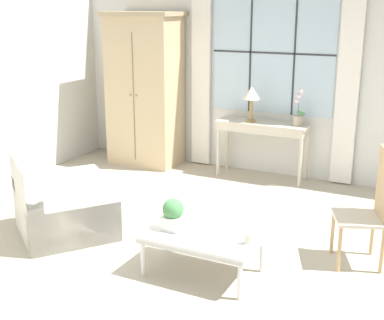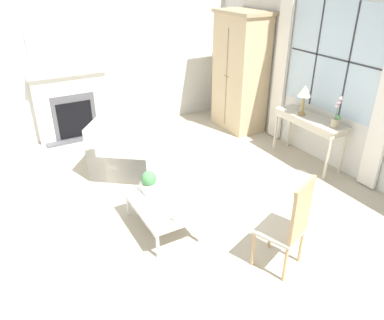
{
  "view_description": "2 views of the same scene",
  "coord_description": "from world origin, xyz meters",
  "px_view_note": "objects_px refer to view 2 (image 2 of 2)",
  "views": [
    {
      "loc": [
        2.34,
        -4.14,
        2.36
      ],
      "look_at": [
        0.2,
        0.15,
        0.96
      ],
      "focal_mm": 50.0,
      "sensor_mm": 36.0,
      "label": 1
    },
    {
      "loc": [
        3.99,
        -1.73,
        2.97
      ],
      "look_at": [
        0.26,
        0.38,
        0.74
      ],
      "focal_mm": 35.0,
      "sensor_mm": 36.0,
      "label": 2
    }
  ],
  "objects_px": {
    "potted_orchid": "(336,117)",
    "side_chair_wooden": "(291,222)",
    "armoire": "(240,72)",
    "console_table": "(310,122)",
    "table_lamp": "(305,92)",
    "pillar_candle": "(176,218)",
    "fireplace": "(72,102)",
    "coffee_table": "(161,205)",
    "armchair_upholstered": "(124,153)",
    "potted_plant_small": "(149,182)"
  },
  "relations": [
    {
      "from": "table_lamp",
      "to": "coffee_table",
      "type": "relative_size",
      "value": 0.48
    },
    {
      "from": "table_lamp",
      "to": "pillar_candle",
      "type": "distance_m",
      "value": 3.16
    },
    {
      "from": "console_table",
      "to": "pillar_candle",
      "type": "height_order",
      "value": "console_table"
    },
    {
      "from": "console_table",
      "to": "potted_orchid",
      "type": "bearing_deg",
      "value": -1.05
    },
    {
      "from": "potted_plant_small",
      "to": "pillar_candle",
      "type": "bearing_deg",
      "value": 0.6
    },
    {
      "from": "console_table",
      "to": "armchair_upholstered",
      "type": "relative_size",
      "value": 0.97
    },
    {
      "from": "table_lamp",
      "to": "potted_plant_small",
      "type": "distance_m",
      "value": 2.97
    },
    {
      "from": "armchair_upholstered",
      "to": "coffee_table",
      "type": "height_order",
      "value": "armchair_upholstered"
    },
    {
      "from": "armoire",
      "to": "potted_orchid",
      "type": "relative_size",
      "value": 4.55
    },
    {
      "from": "armoire",
      "to": "pillar_candle",
      "type": "bearing_deg",
      "value": -45.98
    },
    {
      "from": "console_table",
      "to": "coffee_table",
      "type": "distance_m",
      "value": 2.97
    },
    {
      "from": "console_table",
      "to": "table_lamp",
      "type": "xyz_separation_m",
      "value": [
        -0.16,
        -0.05,
        0.47
      ]
    },
    {
      "from": "coffee_table",
      "to": "console_table",
      "type": "bearing_deg",
      "value": 99.2
    },
    {
      "from": "armchair_upholstered",
      "to": "potted_plant_small",
      "type": "relative_size",
      "value": 4.49
    },
    {
      "from": "console_table",
      "to": "armchair_upholstered",
      "type": "height_order",
      "value": "armchair_upholstered"
    },
    {
      "from": "potted_orchid",
      "to": "pillar_candle",
      "type": "xyz_separation_m",
      "value": [
        0.42,
        -2.92,
        -0.53
      ]
    },
    {
      "from": "potted_orchid",
      "to": "console_table",
      "type": "bearing_deg",
      "value": 178.95
    },
    {
      "from": "fireplace",
      "to": "coffee_table",
      "type": "xyz_separation_m",
      "value": [
        3.37,
        0.23,
        -0.36
      ]
    },
    {
      "from": "armchair_upholstered",
      "to": "potted_plant_small",
      "type": "xyz_separation_m",
      "value": [
        1.43,
        -0.16,
        0.25
      ]
    },
    {
      "from": "coffee_table",
      "to": "side_chair_wooden",
      "type": "bearing_deg",
      "value": 33.94
    },
    {
      "from": "table_lamp",
      "to": "potted_orchid",
      "type": "relative_size",
      "value": 0.99
    },
    {
      "from": "pillar_candle",
      "to": "armoire",
      "type": "bearing_deg",
      "value": 134.02
    },
    {
      "from": "console_table",
      "to": "potted_plant_small",
      "type": "bearing_deg",
      "value": -86.38
    },
    {
      "from": "armchair_upholstered",
      "to": "pillar_candle",
      "type": "relative_size",
      "value": 11.47
    },
    {
      "from": "fireplace",
      "to": "armoire",
      "type": "relative_size",
      "value": 0.91
    },
    {
      "from": "potted_plant_small",
      "to": "pillar_candle",
      "type": "height_order",
      "value": "potted_plant_small"
    },
    {
      "from": "armoire",
      "to": "table_lamp",
      "type": "relative_size",
      "value": 4.59
    },
    {
      "from": "potted_orchid",
      "to": "side_chair_wooden",
      "type": "distance_m",
      "value": 2.42
    },
    {
      "from": "potted_orchid",
      "to": "coffee_table",
      "type": "distance_m",
      "value": 2.96
    },
    {
      "from": "armoire",
      "to": "armchair_upholstered",
      "type": "xyz_separation_m",
      "value": [
        0.59,
        -2.67,
        -0.85
      ]
    },
    {
      "from": "fireplace",
      "to": "armchair_upholstered",
      "type": "height_order",
      "value": "fireplace"
    },
    {
      "from": "table_lamp",
      "to": "coffee_table",
      "type": "height_order",
      "value": "table_lamp"
    },
    {
      "from": "armchair_upholstered",
      "to": "pillar_candle",
      "type": "xyz_separation_m",
      "value": [
        2.15,
        -0.15,
        0.15
      ]
    },
    {
      "from": "table_lamp",
      "to": "potted_orchid",
      "type": "bearing_deg",
      "value": 3.54
    },
    {
      "from": "armchair_upholstered",
      "to": "side_chair_wooden",
      "type": "xyz_separation_m",
      "value": [
        3.01,
        0.74,
        0.33
      ]
    },
    {
      "from": "armchair_upholstered",
      "to": "side_chair_wooden",
      "type": "distance_m",
      "value": 3.12
    },
    {
      "from": "fireplace",
      "to": "side_chair_wooden",
      "type": "bearing_deg",
      "value": 13.28
    },
    {
      "from": "table_lamp",
      "to": "coffee_table",
      "type": "distance_m",
      "value": 3.04
    },
    {
      "from": "potted_orchid",
      "to": "potted_plant_small",
      "type": "relative_size",
      "value": 1.69
    },
    {
      "from": "pillar_candle",
      "to": "side_chair_wooden",
      "type": "bearing_deg",
      "value": 45.95
    },
    {
      "from": "console_table",
      "to": "pillar_candle",
      "type": "relative_size",
      "value": 11.07
    },
    {
      "from": "side_chair_wooden",
      "to": "console_table",
      "type": "bearing_deg",
      "value": 131.06
    },
    {
      "from": "armoire",
      "to": "console_table",
      "type": "xyz_separation_m",
      "value": [
        1.83,
        0.1,
        -0.43
      ]
    },
    {
      "from": "fireplace",
      "to": "potted_orchid",
      "type": "bearing_deg",
      "value": 42.71
    },
    {
      "from": "console_table",
      "to": "side_chair_wooden",
      "type": "xyz_separation_m",
      "value": [
        1.77,
        -2.03,
        -0.09
      ]
    },
    {
      "from": "side_chair_wooden",
      "to": "potted_plant_small",
      "type": "height_order",
      "value": "side_chair_wooden"
    },
    {
      "from": "armoire",
      "to": "table_lamp",
      "type": "height_order",
      "value": "armoire"
    },
    {
      "from": "armchair_upholstered",
      "to": "side_chair_wooden",
      "type": "bearing_deg",
      "value": 13.8
    },
    {
      "from": "fireplace",
      "to": "coffee_table",
      "type": "bearing_deg",
      "value": 3.87
    },
    {
      "from": "potted_orchid",
      "to": "potted_plant_small",
      "type": "distance_m",
      "value": 2.97
    }
  ]
}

